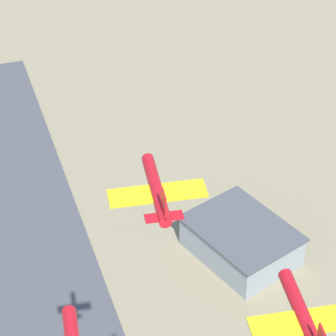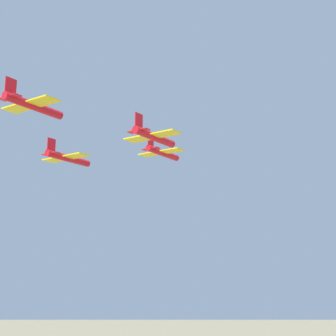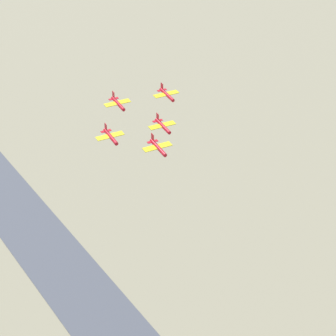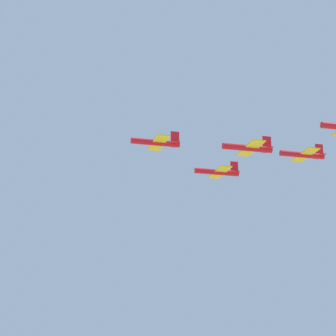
{
  "view_description": "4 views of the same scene",
  "coord_description": "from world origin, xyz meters",
  "views": [
    {
      "loc": [
        74.76,
        -31.13,
        175.32
      ],
      "look_at": [
        23.21,
        8.68,
        125.86
      ],
      "focal_mm": 85.0,
      "sensor_mm": 36.0,
      "label": 1
    },
    {
      "loc": [
        118.32,
        18.07,
        101.49
      ],
      "look_at": [
        29.5,
        7.53,
        121.28
      ],
      "focal_mm": 50.0,
      "sensor_mm": 36.0,
      "label": 2
    },
    {
      "loc": [
        -86.1,
        150.35,
        239.01
      ],
      "look_at": [
        17.17,
        10.9,
        123.23
      ],
      "focal_mm": 70.0,
      "sensor_mm": 36.0,
      "label": 3
    },
    {
      "loc": [
        -59.39,
        -94.94,
        77.64
      ],
      "look_at": [
        32.12,
        10.13,
        122.34
      ],
      "focal_mm": 70.0,
      "sensor_mm": 36.0,
      "label": 4
    }
  ],
  "objects": [
    {
      "name": "jet_2",
      "position": [
        44.91,
        6.88,
        123.27
      ],
      "size": [
        10.3,
        10.07,
        3.55
      ],
      "rotation": [
        0.0,
        0.0,
        1.1
      ],
      "color": "red"
    },
    {
      "name": "jet_0",
      "position": [
        25.23,
        5.72,
        125.55
      ],
      "size": [
        10.3,
        10.07,
        3.55
      ],
      "rotation": [
        0.0,
        0.0,
        1.1
      ],
      "color": "red"
    },
    {
      "name": "hangar",
      "position": [
        -57.9,
        100.52,
        5.59
      ],
      "size": [
        33.63,
        25.71,
        11.13
      ],
      "color": "gray",
      "rests_on": "ground_plane"
    }
  ]
}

